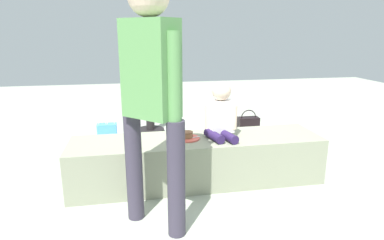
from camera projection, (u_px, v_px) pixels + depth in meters
name	position (u px, v px, depth m)	size (l,w,h in m)	color
ground_plane	(197.00, 181.00, 2.93)	(12.00, 12.00, 0.00)	#9BA492
concrete_ledge	(197.00, 160.00, 2.88)	(2.17, 0.54, 0.40)	gray
child_seated	(221.00, 113.00, 2.80)	(0.28, 0.34, 0.48)	#2A1A49
adult_standing	(151.00, 85.00, 2.01)	(0.38, 0.37, 1.62)	#373141
cake_plate	(187.00, 137.00, 2.80)	(0.22, 0.22, 0.07)	#E0594C
gift_bag	(108.00, 136.00, 3.75)	(0.22, 0.11, 0.32)	#4C99E0
railing_post	(150.00, 103.00, 4.27)	(0.36, 0.36, 1.05)	black
water_bottle_near_gift	(129.00, 144.00, 3.60)	(0.07, 0.07, 0.22)	silver
water_bottle_far_side	(200.00, 140.00, 3.68)	(0.07, 0.07, 0.24)	silver
party_cup_red	(154.00, 160.00, 3.26)	(0.08, 0.08, 0.12)	red
cake_box_white	(201.00, 133.00, 4.13)	(0.29, 0.34, 0.12)	white
handbag_black_leather	(248.00, 126.00, 4.15)	(0.26, 0.13, 0.35)	black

